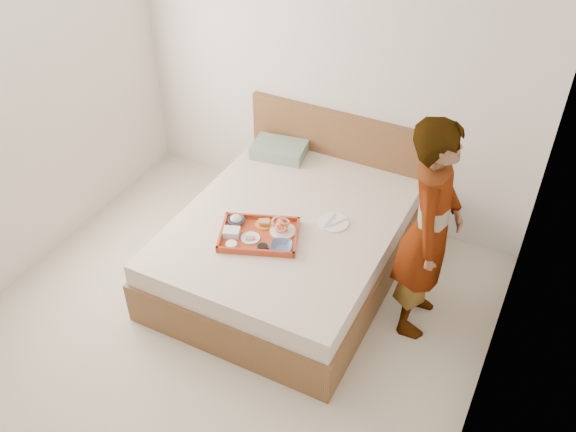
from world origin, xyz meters
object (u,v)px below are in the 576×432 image
(bed, at_px, (288,246))
(person, at_px, (429,231))
(dinner_plate, at_px, (333,222))
(tray, at_px, (259,234))

(bed, height_order, person, person)
(dinner_plate, xyz_separation_m, person, (0.73, -0.13, 0.30))
(tray, distance_m, dinner_plate, 0.57)
(bed, relative_size, dinner_plate, 8.66)
(tray, relative_size, person, 0.34)
(dinner_plate, distance_m, person, 0.80)
(person, bearing_deg, tray, 96.65)
(dinner_plate, relative_size, person, 0.14)
(tray, xyz_separation_m, person, (1.15, 0.26, 0.28))
(dinner_plate, bearing_deg, person, -10.23)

